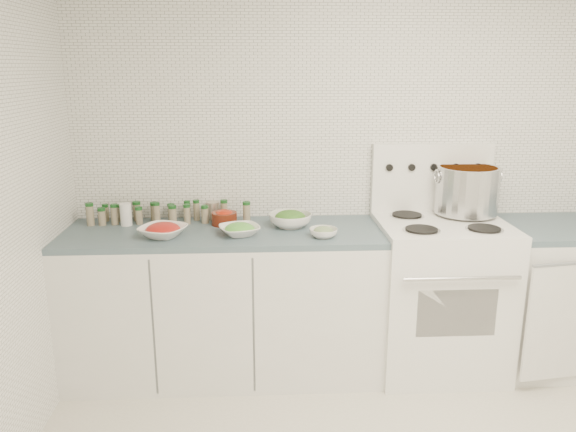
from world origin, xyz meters
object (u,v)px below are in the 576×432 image
object	(u,v)px
stock_pot	(467,188)
bowl_tomato	(163,231)
bowl_snowpea	(240,230)
stove	(438,291)

from	to	relation	value
stock_pot	bowl_tomato	bearing A→B (deg)	-171.82
bowl_tomato	bowl_snowpea	size ratio (longest dim) A/B	1.17
stove	bowl_snowpea	bearing A→B (deg)	-175.61
stock_pot	bowl_tomato	world-z (taller)	stock_pot
bowl_snowpea	stove	bearing A→B (deg)	4.39
stove	bowl_snowpea	world-z (taller)	stove
stove	stock_pot	xyz separation A→B (m)	(0.19, 0.16, 0.61)
bowl_tomato	bowl_snowpea	world-z (taller)	bowl_tomato
stove	stock_pot	bearing A→B (deg)	40.24
stove	stock_pot	size ratio (longest dim) A/B	3.41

